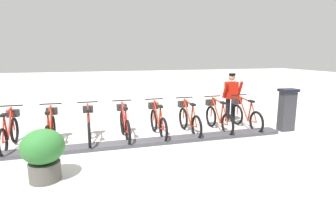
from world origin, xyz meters
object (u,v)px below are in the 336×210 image
(bike_docked_1, at_px, (218,117))
(bike_docked_3, at_px, (158,121))
(bike_docked_0, at_px, (245,115))
(bike_docked_5, at_px, (89,126))
(bike_docked_2, at_px, (189,119))
(bike_docked_4, at_px, (124,123))
(bike_docked_7, at_px, (9,132))
(worker_near_rack, at_px, (231,96))
(payment_kiosk, at_px, (287,109))
(planter_bush, at_px, (43,152))
(bike_docked_6, at_px, (51,129))

(bike_docked_1, height_order, bike_docked_3, same)
(bike_docked_0, bearing_deg, bike_docked_5, 90.00)
(bike_docked_2, xyz_separation_m, bike_docked_4, (0.00, 1.87, 0.00))
(bike_docked_0, relative_size, bike_docked_7, 1.00)
(bike_docked_1, distance_m, bike_docked_7, 5.61)
(bike_docked_0, height_order, bike_docked_3, same)
(bike_docked_5, distance_m, worker_near_rack, 4.73)
(bike_docked_3, relative_size, worker_near_rack, 1.04)
(payment_kiosk, xyz_separation_m, bike_docked_7, (0.57, 7.61, -0.24))
(bike_docked_2, distance_m, planter_bush, 4.14)
(bike_docked_0, relative_size, planter_bush, 1.77)
(payment_kiosk, relative_size, bike_docked_0, 0.74)
(bike_docked_1, distance_m, worker_near_rack, 1.30)
(bike_docked_2, bearing_deg, bike_docked_1, -90.00)
(bike_docked_5, bearing_deg, payment_kiosk, -95.69)
(bike_docked_6, bearing_deg, bike_docked_1, -90.00)
(bike_docked_5, bearing_deg, bike_docked_4, -90.00)
(bike_docked_0, distance_m, worker_near_rack, 0.95)
(bike_docked_5, relative_size, bike_docked_7, 1.00)
(worker_near_rack, bearing_deg, payment_kiosk, -141.61)
(payment_kiosk, xyz_separation_m, bike_docked_3, (0.57, 3.87, -0.24))
(bike_docked_1, height_order, bike_docked_5, same)
(payment_kiosk, bearing_deg, bike_docked_0, 61.68)
(payment_kiosk, distance_m, planter_bush, 6.69)
(payment_kiosk, relative_size, bike_docked_7, 0.74)
(bike_docked_0, xyz_separation_m, bike_docked_7, (0.00, 6.55, 0.00))
(bike_docked_6, bearing_deg, payment_kiosk, -94.90)
(bike_docked_3, bearing_deg, bike_docked_1, -90.00)
(bike_docked_5, bearing_deg, bike_docked_7, 90.00)
(bike_docked_3, bearing_deg, worker_near_rack, -73.39)
(bike_docked_1, bearing_deg, worker_near_rack, -47.25)
(bike_docked_2, relative_size, bike_docked_3, 1.00)
(bike_docked_0, bearing_deg, bike_docked_2, 90.00)
(bike_docked_0, xyz_separation_m, bike_docked_2, (0.00, 1.87, 0.00))
(worker_near_rack, bearing_deg, bike_docked_4, 102.56)
(bike_docked_2, height_order, bike_docked_3, same)
(payment_kiosk, bearing_deg, bike_docked_6, 85.10)
(bike_docked_0, height_order, bike_docked_5, same)
(payment_kiosk, bearing_deg, worker_near_rack, 38.39)
(planter_bush, bearing_deg, bike_docked_3, -52.06)
(payment_kiosk, bearing_deg, bike_docked_4, 83.21)
(payment_kiosk, height_order, bike_docked_0, payment_kiosk)
(worker_near_rack, bearing_deg, bike_docked_0, -176.91)
(bike_docked_0, distance_m, planter_bush, 5.83)
(bike_docked_3, relative_size, bike_docked_6, 1.00)
(bike_docked_7, relative_size, worker_near_rack, 1.04)
(bike_docked_1, distance_m, bike_docked_4, 2.81)
(bike_docked_4, relative_size, bike_docked_6, 1.00)
(bike_docked_6, distance_m, worker_near_rack, 5.65)
(bike_docked_5, bearing_deg, bike_docked_2, -90.00)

